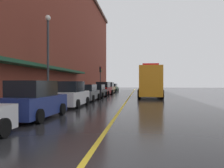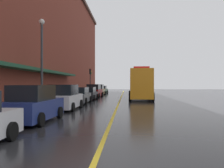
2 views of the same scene
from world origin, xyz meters
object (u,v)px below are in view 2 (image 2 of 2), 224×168
Objects in this scene: utility_truck at (140,85)px; parked_car_5 at (94,91)px; parking_meter_2 at (90,89)px; parking_meter_3 at (87,89)px; parked_car_4 at (88,94)px; parked_car_6 at (98,90)px; traffic_light_near at (90,77)px; parked_car_2 at (64,98)px; parking_meter_4 at (27,98)px; parking_meter_1 at (84,90)px; street_lamp_left at (42,53)px; parked_car_7 at (102,90)px; parking_meter_0 at (96,88)px; parked_car_3 at (79,96)px; parked_car_1 at (34,105)px.

parked_car_5 is at bearing -125.70° from utility_truck.
parking_meter_2 is 2.83m from parking_meter_3.
parking_meter_3 is (-1.47, 7.60, 0.33)m from parked_car_4.
traffic_light_near is at bearing 111.77° from parked_car_6.
parking_meter_2 is at bearing 4.65° from parked_car_2.
parked_car_2 reaches higher than parking_meter_4.
parking_meter_2 is (0.00, 5.07, 0.00)m from parking_meter_1.
parked_car_4 reaches higher than parking_meter_2.
street_lamp_left is at bearing -91.82° from traffic_light_near.
parked_car_6 is at bearing 1.12° from parked_car_2.
parking_meter_4 is at bearing -26.81° from utility_truck.
parked_car_6 reaches higher than parked_car_7.
street_lamp_left is (-0.60, -17.62, 3.34)m from parking_meter_3.
parked_car_4 is 5.43m from parked_car_5.
parking_meter_3 is at bearing -130.60° from utility_truck.
parked_car_5 is 3.60× the size of parking_meter_0.
parking_meter_1 is 2.24m from parking_meter_3.
utility_truck is 9.09m from parking_meter_1.
parked_car_2 is at bearing 179.42° from parked_car_3.
parked_car_7 is (-0.06, 33.66, -0.12)m from parked_car_1.
parked_car_1 reaches higher than parked_car_3.
parking_meter_3 is 0.31× the size of traffic_light_near.
parked_car_5 is at bearing 0.83° from parked_car_4.
parked_car_7 is at bearing -51.11° from parking_meter_0.
parking_meter_0 is at bearing 3.56° from parked_car_2.
traffic_light_near is at bearing 4.46° from parked_car_3.
parked_car_4 is 3.35× the size of parking_meter_3.
parking_meter_4 is (-7.80, -14.95, -0.76)m from utility_truck.
parked_car_5 reaches higher than parked_car_3.
parking_meter_0 is 28.85m from street_lamp_left.
parking_meter_3 is (-1.32, -3.73, 0.20)m from parked_car_6.
parking_meter_4 is 5.39m from street_lamp_left.
parked_car_2 is at bearing -86.06° from parking_meter_2.
parking_meter_2 is at bearing 17.93° from parked_car_5.
traffic_light_near reaches higher than parking_meter_0.
parking_meter_2 is 24.64m from parking_meter_4.
parked_car_6 is 6.11m from parking_meter_1.
parking_meter_2 is at bearing -90.00° from parking_meter_0.
parked_car_6 is (-0.15, 11.32, 0.12)m from parked_car_4.
parked_car_3 is at bearing 0.66° from parked_car_2.
parking_meter_0 is at bearing 8.06° from parked_car_5.
parked_car_1 is 33.66m from parked_car_7.
parking_meter_3 is (-1.48, 13.02, 0.31)m from parked_car_3.
parking_meter_0 is 13.27m from parking_meter_1.
street_lamp_left reaches higher than parking_meter_0.
street_lamp_left is 1.61× the size of traffic_light_near.
parking_meter_2 is 1.00× the size of parking_meter_3.
parked_car_7 is (-0.09, 27.90, -0.12)m from parked_car_2.
parked_car_3 is at bearing -178.24° from parked_car_7.
traffic_light_near reaches higher than parked_car_2.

